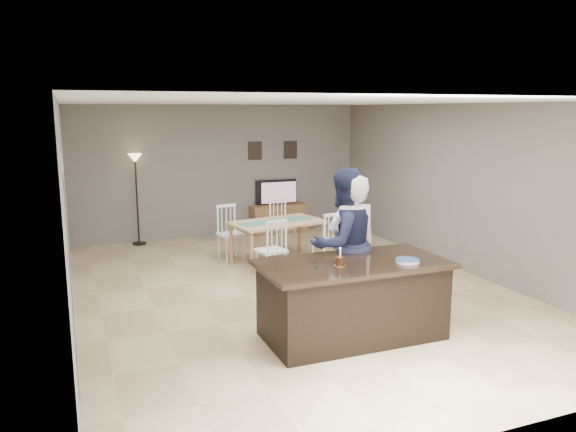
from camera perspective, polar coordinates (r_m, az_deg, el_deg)
name	(u,v)px	position (r m, az deg, el deg)	size (l,w,h in m)	color
floor	(293,291)	(8.25, 0.54, -7.60)	(8.00, 8.00, 0.00)	tan
room_shell	(294,176)	(7.89, 0.57, 4.05)	(8.00, 8.00, 8.00)	slate
kitchen_island	(352,299)	(6.56, 6.56, -8.39)	(2.15, 1.10, 0.90)	black
tv_console	(279,219)	(12.00, -0.94, -0.29)	(1.20, 0.40, 0.60)	brown
television	(278,192)	(11.97, -1.07, 2.42)	(0.91, 0.12, 0.53)	black
tv_screen_glow	(279,193)	(11.90, -0.94, 2.40)	(0.78, 0.78, 0.00)	#E55619
picture_frames	(273,150)	(11.98, -1.54, 6.69)	(1.10, 0.02, 0.38)	black
doorway	(70,270)	(5.13, -21.26, -5.15)	(0.00, 2.10, 2.65)	black
woman	(352,248)	(7.02, 6.53, -3.22)	(0.66, 0.44, 1.82)	silver
man	(343,244)	(7.04, 5.60, -2.85)	(0.92, 0.72, 1.90)	#181C35
birthday_cake	(340,261)	(6.24, 5.31, -4.61)	(0.13, 0.13, 0.21)	#E9BA44
plate_stack	(408,261)	(6.48, 12.05, -4.48)	(0.27, 0.27, 0.04)	white
dining_table	(277,229)	(9.55, -1.09, -1.28)	(1.79, 2.01, 0.95)	tan
floor_lamp	(136,174)	(11.18, -15.20, 4.10)	(0.27, 0.27, 1.77)	black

